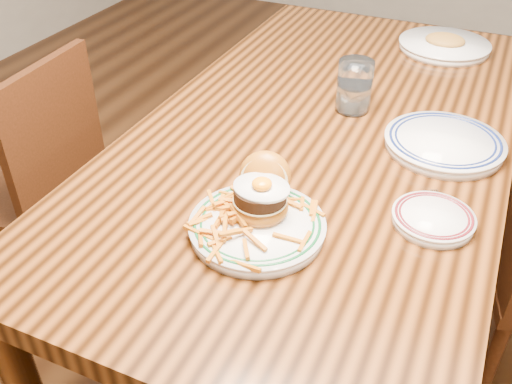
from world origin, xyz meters
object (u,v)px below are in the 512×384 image
at_px(chair_left, 35,179).
at_px(side_plate, 433,218).
at_px(table, 325,155).
at_px(main_plate, 259,214).

distance_m(chair_left, side_plate, 1.20).
bearing_deg(side_plate, table, 158.16).
height_order(chair_left, side_plate, chair_left).
distance_m(chair_left, main_plate, 0.96).
bearing_deg(side_plate, main_plate, -132.28).
height_order(table, main_plate, main_plate).
distance_m(main_plate, side_plate, 0.33).
xyz_separation_m(main_plate, side_plate, (0.29, 0.14, -0.02)).
relative_size(table, main_plate, 5.99).
height_order(chair_left, main_plate, main_plate).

